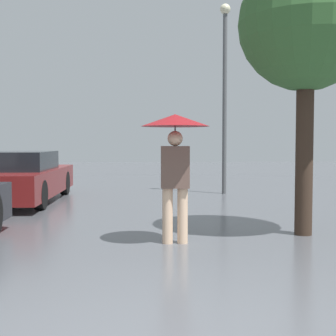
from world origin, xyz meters
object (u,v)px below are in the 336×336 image
object	(u,v)px
pedestrian	(175,144)
parked_car_farthest	(21,178)
street_lamp	(225,81)
tree	(306,25)

from	to	relation	value
pedestrian	parked_car_farthest	world-z (taller)	pedestrian
parked_car_farthest	pedestrian	bearing A→B (deg)	-54.99
street_lamp	tree	bearing A→B (deg)	-87.73
parked_car_farthest	street_lamp	size ratio (longest dim) A/B	0.92
pedestrian	tree	distance (m)	2.62
pedestrian	tree	bearing A→B (deg)	14.65
tree	street_lamp	distance (m)	5.60
pedestrian	street_lamp	world-z (taller)	street_lamp
pedestrian	parked_car_farthest	size ratio (longest dim) A/B	0.38
pedestrian	parked_car_farthest	bearing A→B (deg)	125.01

